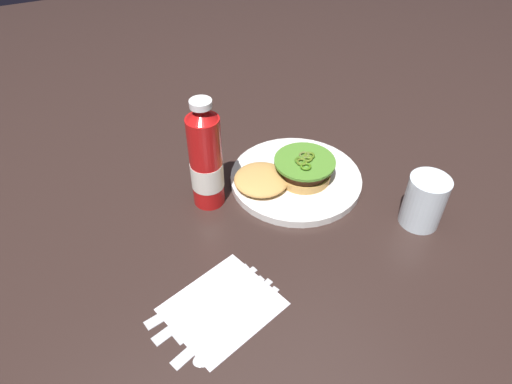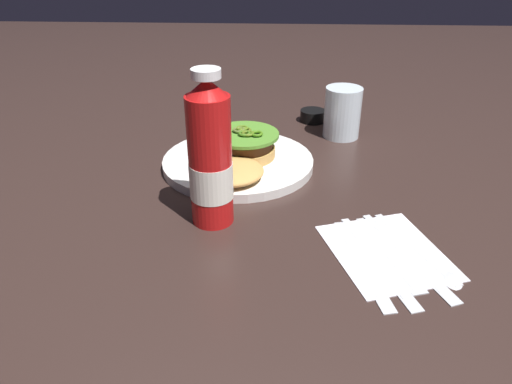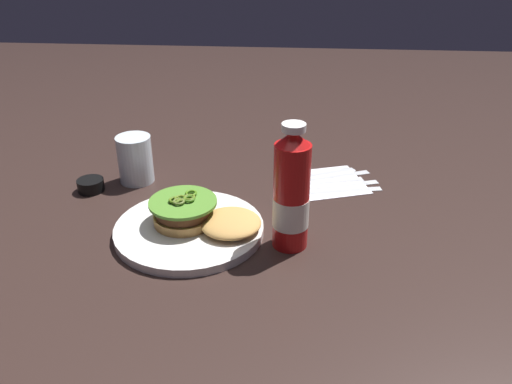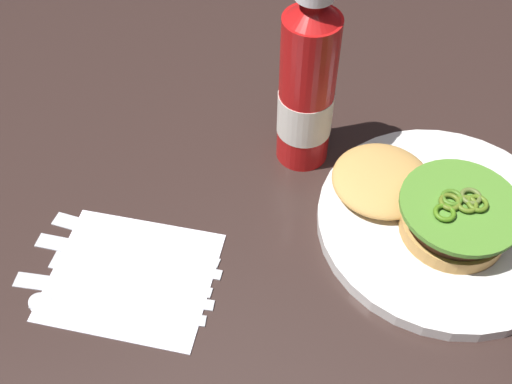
% 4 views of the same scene
% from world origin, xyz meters
% --- Properties ---
extents(ground_plane, '(3.00, 3.00, 0.00)m').
position_xyz_m(ground_plane, '(0.00, 0.00, 0.00)').
color(ground_plane, '#2F201D').
extents(dinner_plate, '(0.28, 0.28, 0.02)m').
position_xyz_m(dinner_plate, '(-0.00, -0.06, 0.01)').
color(dinner_plate, silver).
rests_on(dinner_plate, ground_plane).
extents(burger_sandwich, '(0.21, 0.14, 0.05)m').
position_xyz_m(burger_sandwich, '(0.02, -0.06, 0.04)').
color(burger_sandwich, tan).
rests_on(burger_sandwich, dinner_plate).
extents(ketchup_bottle, '(0.06, 0.06, 0.23)m').
position_xyz_m(ketchup_bottle, '(0.19, -0.09, 0.10)').
color(ketchup_bottle, red).
rests_on(ketchup_bottle, ground_plane).
extents(water_glass, '(0.08, 0.08, 0.11)m').
position_xyz_m(water_glass, '(-0.16, 0.14, 0.05)').
color(water_glass, silver).
rests_on(water_glass, ground_plane).
extents(condiment_cup, '(0.06, 0.06, 0.03)m').
position_xyz_m(condiment_cup, '(-0.25, 0.09, 0.01)').
color(condiment_cup, black).
rests_on(condiment_cup, ground_plane).
extents(napkin, '(0.21, 0.19, 0.00)m').
position_xyz_m(napkin, '(0.26, 0.16, 0.00)').
color(napkin, white).
rests_on(napkin, ground_plane).
extents(butter_knife, '(0.20, 0.06, 0.00)m').
position_xyz_m(butter_knife, '(0.30, 0.13, 0.00)').
color(butter_knife, silver).
rests_on(butter_knife, napkin).
extents(table_knife, '(0.21, 0.08, 0.00)m').
position_xyz_m(table_knife, '(0.29, 0.15, 0.00)').
color(table_knife, silver).
rests_on(table_knife, napkin).
extents(fork_utensil, '(0.18, 0.07, 0.00)m').
position_xyz_m(fork_utensil, '(0.28, 0.17, 0.00)').
color(fork_utensil, silver).
rests_on(fork_utensil, napkin).
extents(steak_knife, '(0.20, 0.09, 0.00)m').
position_xyz_m(steak_knife, '(0.28, 0.19, 0.00)').
color(steak_knife, silver).
rests_on(steak_knife, napkin).
extents(spoon_utensil, '(0.18, 0.09, 0.00)m').
position_xyz_m(spoon_utensil, '(0.27, 0.22, 0.00)').
color(spoon_utensil, silver).
rests_on(spoon_utensil, napkin).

